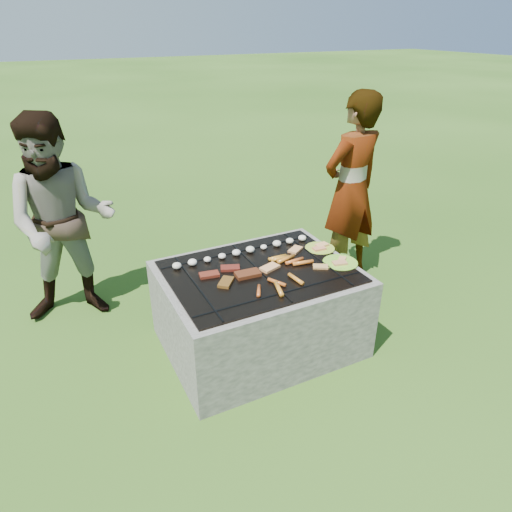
{
  "coord_description": "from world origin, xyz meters",
  "views": [
    {
      "loc": [
        -1.23,
        -2.4,
        2.11
      ],
      "look_at": [
        0.0,
        0.05,
        0.7
      ],
      "focal_mm": 32.0,
      "sensor_mm": 36.0,
      "label": 1
    }
  ],
  "objects_px": {
    "plate_far": "(320,248)",
    "cook": "(351,190)",
    "bystander": "(63,222)",
    "plate_near": "(340,263)",
    "fire_pit": "(259,311)"
  },
  "relations": [
    {
      "from": "fire_pit",
      "to": "bystander",
      "type": "distance_m",
      "value": 1.59
    },
    {
      "from": "fire_pit",
      "to": "bystander",
      "type": "height_order",
      "value": "bystander"
    },
    {
      "from": "fire_pit",
      "to": "plate_far",
      "type": "height_order",
      "value": "plate_far"
    },
    {
      "from": "plate_near",
      "to": "cook",
      "type": "relative_size",
      "value": 0.17
    },
    {
      "from": "plate_far",
      "to": "plate_near",
      "type": "xyz_separation_m",
      "value": [
        -0.0,
        -0.26,
        -0.0
      ]
    },
    {
      "from": "fire_pit",
      "to": "cook",
      "type": "bearing_deg",
      "value": 26.25
    },
    {
      "from": "plate_far",
      "to": "cook",
      "type": "xyz_separation_m",
      "value": [
        0.62,
        0.48,
        0.21
      ]
    },
    {
      "from": "cook",
      "to": "fire_pit",
      "type": "bearing_deg",
      "value": 17.11
    },
    {
      "from": "plate_near",
      "to": "plate_far",
      "type": "bearing_deg",
      "value": 89.65
    },
    {
      "from": "plate_far",
      "to": "cook",
      "type": "distance_m",
      "value": 0.81
    },
    {
      "from": "fire_pit",
      "to": "plate_near",
      "type": "bearing_deg",
      "value": -14.98
    },
    {
      "from": "bystander",
      "to": "plate_far",
      "type": "bearing_deg",
      "value": -14.45
    },
    {
      "from": "plate_far",
      "to": "bystander",
      "type": "bearing_deg",
      "value": 151.8
    },
    {
      "from": "plate_far",
      "to": "bystander",
      "type": "xyz_separation_m",
      "value": [
        -1.67,
        0.9,
        0.19
      ]
    },
    {
      "from": "cook",
      "to": "bystander",
      "type": "relative_size",
      "value": 1.04
    }
  ]
}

